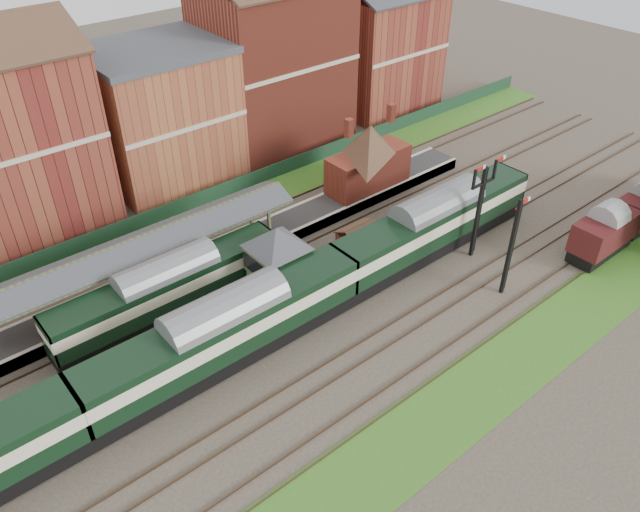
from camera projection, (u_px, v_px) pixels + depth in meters
ground at (339, 301)px, 45.74m from camera, size 160.00×160.00×0.00m
grass_back at (221, 212)px, 55.67m from camera, size 90.00×4.50×0.06m
grass_front at (467, 397)px, 38.26m from camera, size 90.00×5.00×0.06m
fence at (208, 196)px, 56.49m from camera, size 90.00×0.12×1.50m
platform at (209, 261)px, 48.92m from camera, size 55.00×3.40×1.00m
signal_box at (278, 261)px, 44.33m from camera, size 5.40×5.40×6.00m
brick_hut at (359, 243)px, 49.64m from camera, size 3.20×2.64×2.94m
station_building at (369, 157)px, 55.69m from camera, size 8.10×8.10×5.90m
canopy at (129, 246)px, 43.41m from camera, size 26.00×3.89×4.08m
semaphore_bracket at (479, 206)px, 47.69m from camera, size 3.60×0.25×8.18m
semaphore_siding at (511, 246)px, 44.13m from camera, size 1.23×0.25×8.00m
town_backdrop at (159, 108)px, 57.07m from camera, size 69.00×10.00×16.00m
dmu_train at (227, 330)px, 39.33m from camera, size 58.65×3.08×4.51m
platform_railcar at (169, 288)px, 43.24m from camera, size 17.24×2.72×3.97m
goods_van_a at (604, 233)px, 49.24m from camera, size 6.03×2.61×3.66m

